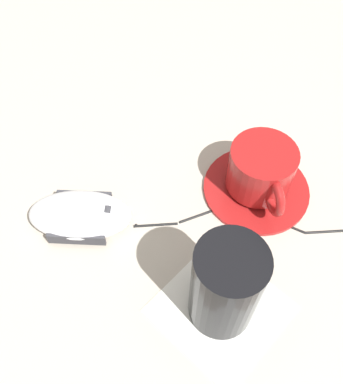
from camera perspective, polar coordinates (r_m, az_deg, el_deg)
ground_plane at (r=0.49m, az=0.49°, el=-7.80°), size 3.00×3.00×0.00m
saucer at (r=0.53m, az=11.25°, el=0.55°), size 0.13×0.13×0.01m
coffee_cup at (r=0.51m, az=11.92°, el=2.93°), size 0.10×0.08×0.06m
computer_mouse at (r=0.50m, az=-12.06°, el=-3.02°), size 0.12×0.13×0.04m
mouse_cable at (r=0.51m, az=9.38°, el=-3.80°), size 0.15×0.20×0.00m
napkin_under_glass at (r=0.46m, az=6.64°, el=-15.10°), size 0.14×0.14×0.00m
drinking_glass at (r=0.41m, az=7.78°, el=-12.01°), size 0.07×0.07×0.11m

